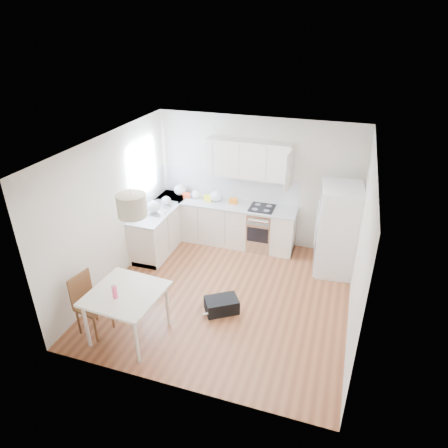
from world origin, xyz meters
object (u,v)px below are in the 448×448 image
refrigerator (338,230)px  dining_chair (93,305)px  dining_table (126,297)px  gym_bag (222,305)px

refrigerator → dining_chair: refrigerator is taller
refrigerator → dining_chair: 4.48m
dining_table → dining_chair: size_ratio=1.11×
refrigerator → dining_table: size_ratio=1.58×
refrigerator → gym_bag: bearing=-137.5°
dining_table → refrigerator: bearing=49.1°
refrigerator → dining_table: (-2.83, -2.84, -0.15)m
gym_bag → refrigerator: bearing=15.0°
dining_chair → dining_table: bearing=18.8°
refrigerator → gym_bag: size_ratio=3.22×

